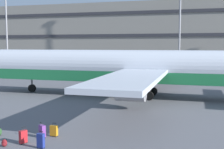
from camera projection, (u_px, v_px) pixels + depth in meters
The scene contains 9 objects.
ground_plane at pixel (151, 98), 31.31m from camera, with size 600.00×600.00×0.00m, color #5B5B60.
terminal_structure at pixel (178, 36), 74.35m from camera, with size 156.51×17.76×15.62m.
airliner at pixel (143, 69), 31.51m from camera, with size 39.76×32.10×10.39m.
light_mast_far_left at pixel (6, 15), 69.27m from camera, with size 1.80×0.50×21.93m.
suitcase_silver at pixel (41, 141), 16.02m from camera, with size 0.43×0.27×0.93m.
suitcase_black at pixel (54, 130), 18.16m from camera, with size 0.48×0.25×0.82m.
suitcase_navy at pixel (23, 137), 16.81m from camera, with size 0.38×0.49×0.98m.
suitcase_purple at pixel (42, 131), 17.91m from camera, with size 0.51×0.45×0.94m.
backpack_scuffed at pixel (4, 143), 16.32m from camera, with size 0.35×0.30×0.46m.
Camera 1 is at (4.40, -30.87, 5.57)m, focal length 47.64 mm.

